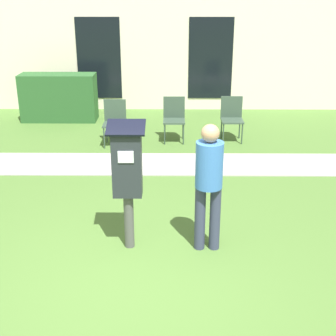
% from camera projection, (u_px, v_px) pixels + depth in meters
% --- Properties ---
extents(ground_plane, '(40.00, 40.00, 0.00)m').
position_uv_depth(ground_plane, '(132.00, 278.00, 5.17)').
color(ground_plane, '#476B2D').
extents(sidewalk, '(12.00, 1.10, 0.02)m').
position_uv_depth(sidewalk, '(148.00, 164.00, 8.43)').
color(sidewalk, '#A3A099').
rests_on(sidewalk, ground).
extents(building_facade, '(10.00, 0.26, 3.20)m').
position_uv_depth(building_facade, '(155.00, 46.00, 11.71)').
color(building_facade, beige).
rests_on(building_facade, ground).
extents(parking_meter, '(0.44, 0.31, 1.59)m').
position_uv_depth(parking_meter, '(127.00, 170.00, 5.44)').
color(parking_meter, '#4C4C4C').
rests_on(parking_meter, ground).
extents(person_standing, '(0.32, 0.32, 1.58)m').
position_uv_depth(person_standing, '(209.00, 178.00, 5.43)').
color(person_standing, '#333851').
rests_on(person_standing, ground).
extents(outdoor_chair_left, '(0.44, 0.44, 0.90)m').
position_uv_depth(outdoor_chair_left, '(115.00, 119.00, 9.33)').
color(outdoor_chair_left, '#334738').
rests_on(outdoor_chair_left, ground).
extents(outdoor_chair_middle, '(0.44, 0.44, 0.90)m').
position_uv_depth(outdoor_chair_middle, '(174.00, 116.00, 9.57)').
color(outdoor_chair_middle, '#334738').
rests_on(outdoor_chair_middle, ground).
extents(outdoor_chair_right, '(0.44, 0.44, 0.90)m').
position_uv_depth(outdoor_chair_right, '(232.00, 115.00, 9.59)').
color(outdoor_chair_right, '#334738').
rests_on(outdoor_chair_right, ground).
extents(hedge_row, '(1.75, 0.60, 1.10)m').
position_uv_depth(hedge_row, '(59.00, 97.00, 11.00)').
color(hedge_row, '#285628').
rests_on(hedge_row, ground).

